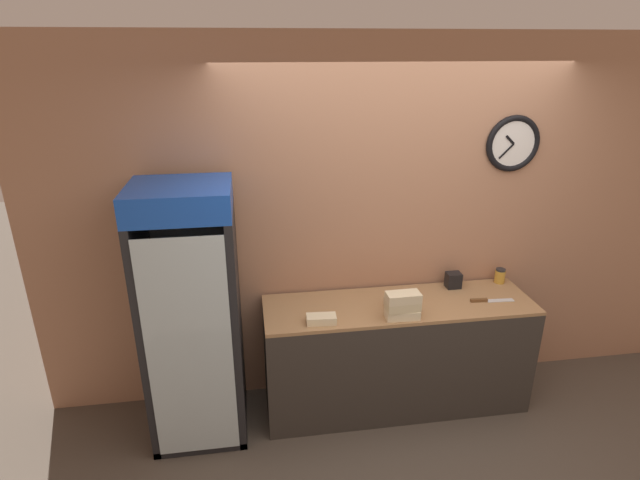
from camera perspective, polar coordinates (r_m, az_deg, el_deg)
wall_back at (r=3.76m, az=8.15°, el=1.82°), size 5.20×0.10×2.70m
prep_counter at (r=3.89m, az=8.68°, el=-12.76°), size 1.96×0.56×0.86m
beverage_cooler at (r=3.49m, az=-14.40°, el=-6.97°), size 0.62×0.63×1.82m
sandwich_stack_bottom at (r=3.48m, az=9.37°, el=-8.30°), size 0.23×0.12×0.06m
sandwich_stack_middle at (r=3.45m, az=9.43°, el=-7.40°), size 0.23×0.12×0.06m
sandwich_stack_top at (r=3.42m, az=9.50°, el=-6.48°), size 0.23×0.12×0.06m
sandwich_flat_left at (r=3.38m, az=0.15°, el=-9.03°), size 0.21×0.11×0.05m
sandwich_flat_right at (r=3.64m, az=9.11°, el=-6.87°), size 0.23×0.16×0.06m
chefs_knife at (r=3.84m, az=18.44°, el=-6.56°), size 0.32×0.06×0.02m
condiment_jar at (r=4.15m, az=19.87°, el=-3.87°), size 0.08×0.08×0.12m
napkin_dispenser at (r=3.96m, az=14.99°, el=-4.45°), size 0.11×0.09×0.12m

